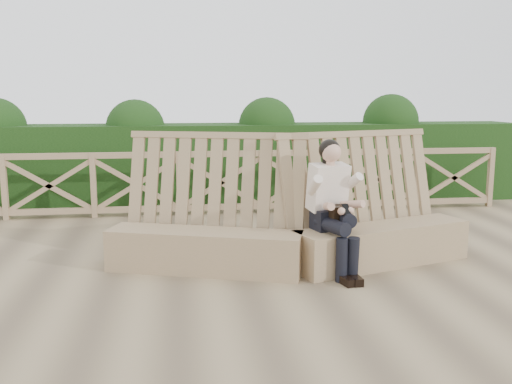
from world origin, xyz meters
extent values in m
plane|color=brown|center=(0.00, 0.00, 0.00)|extent=(60.00, 60.00, 0.00)
cube|color=olive|center=(-0.43, 0.24, 0.24)|extent=(2.32, 1.21, 0.49)
cube|color=olive|center=(-0.35, 0.49, 0.82)|extent=(2.30, 1.17, 1.60)
cube|color=olive|center=(1.72, 0.22, 0.24)|extent=(2.32, 1.18, 0.49)
cube|color=olive|center=(1.64, 0.48, 0.82)|extent=(2.31, 1.14, 1.60)
cube|color=black|center=(1.03, 0.11, 0.61)|extent=(0.45, 0.37, 0.24)
cube|color=beige|center=(1.02, 0.16, 0.98)|extent=(0.50, 0.42, 0.58)
sphere|color=tan|center=(1.03, 0.11, 1.39)|extent=(0.28, 0.28, 0.23)
sphere|color=black|center=(1.02, 0.15, 1.42)|extent=(0.31, 0.31, 0.25)
cylinder|color=black|center=(0.99, -0.14, 0.58)|extent=(0.29, 0.53, 0.16)
cylinder|color=black|center=(1.16, -0.07, 0.66)|extent=(0.29, 0.53, 0.18)
cylinder|color=black|center=(1.04, -0.37, 0.24)|extent=(0.16, 0.16, 0.49)
cylinder|color=black|center=(1.18, -0.36, 0.24)|extent=(0.16, 0.16, 0.49)
cube|color=black|center=(1.07, -0.47, 0.04)|extent=(0.16, 0.28, 0.09)
cube|color=black|center=(1.18, -0.46, 0.04)|extent=(0.16, 0.28, 0.09)
cube|color=black|center=(1.10, -0.08, 0.72)|extent=(0.27, 0.20, 0.16)
cube|color=black|center=(1.12, -0.25, 0.78)|extent=(0.10, 0.11, 0.13)
cube|color=#7F6349|center=(0.00, 3.50, 1.05)|extent=(10.10, 0.07, 0.10)
cube|color=#7F6349|center=(0.00, 3.50, 0.12)|extent=(10.10, 0.07, 0.10)
cube|color=black|center=(0.00, 4.70, 0.75)|extent=(12.00, 1.20, 1.50)
camera|label=1|loc=(-0.72, -6.25, 2.04)|focal=40.00mm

